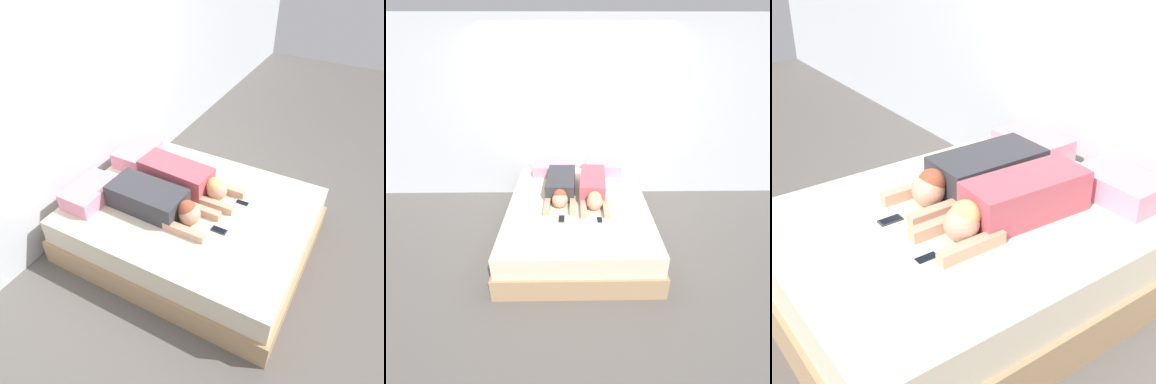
# 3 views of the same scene
# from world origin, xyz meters

# --- Properties ---
(ground_plane) EXTENTS (12.00, 12.00, 0.00)m
(ground_plane) POSITION_xyz_m (0.00, 0.00, 0.00)
(ground_plane) COLOR #5B5651
(wall_back) EXTENTS (12.00, 0.06, 2.60)m
(wall_back) POSITION_xyz_m (0.00, 1.24, 1.30)
(wall_back) COLOR silver
(wall_back) RESTS_ON ground_plane
(bed) EXTENTS (1.76, 2.18, 0.50)m
(bed) POSITION_xyz_m (0.00, 0.00, 0.25)
(bed) COLOR tan
(bed) RESTS_ON ground_plane
(pillow_head_left) EXTENTS (0.51, 0.33, 0.16)m
(pillow_head_left) POSITION_xyz_m (-0.38, 0.87, 0.58)
(pillow_head_left) COLOR pink
(pillow_head_left) RESTS_ON bed
(pillow_head_right) EXTENTS (0.51, 0.33, 0.16)m
(pillow_head_right) POSITION_xyz_m (0.38, 0.87, 0.58)
(pillow_head_right) COLOR pink
(pillow_head_right) RESTS_ON bed
(person_left) EXTENTS (0.38, 1.01, 0.22)m
(person_left) POSITION_xyz_m (-0.22, 0.24, 0.61)
(person_left) COLOR #333338
(person_left) RESTS_ON bed
(person_right) EXTENTS (0.36, 1.04, 0.24)m
(person_right) POSITION_xyz_m (0.19, 0.19, 0.61)
(person_right) COLOR #B24C59
(person_right) RESTS_ON bed
(cell_phone_left) EXTENTS (0.07, 0.14, 0.01)m
(cell_phone_left) POSITION_xyz_m (-0.19, -0.37, 0.51)
(cell_phone_left) COLOR #2D2D33
(cell_phone_left) RESTS_ON bed
(cell_phone_right) EXTENTS (0.07, 0.14, 0.01)m
(cell_phone_right) POSITION_xyz_m (0.24, -0.40, 0.51)
(cell_phone_right) COLOR silver
(cell_phone_right) RESTS_ON bed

